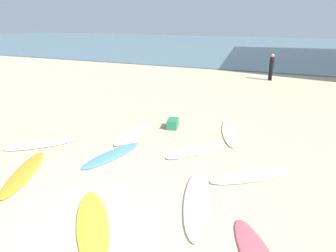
# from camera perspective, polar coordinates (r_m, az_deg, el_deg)

# --- Properties ---
(ground_plane) EXTENTS (120.00, 120.00, 0.00)m
(ground_plane) POSITION_cam_1_polar(r_m,az_deg,el_deg) (5.75, -14.79, -20.29)
(ground_plane) COLOR #C6B28E
(ocean_water) EXTENTS (120.00, 40.00, 0.08)m
(ocean_water) POSITION_cam_1_polar(r_m,az_deg,el_deg) (42.09, 19.25, 14.40)
(ocean_water) COLOR slate
(ocean_water) RESTS_ON ground_plane
(surfboard_0) EXTENTS (0.63, 2.20, 0.09)m
(surfboard_0) POSITION_cam_1_polar(r_m,az_deg,el_deg) (9.79, -6.77, -1.54)
(surfboard_0) COLOR white
(surfboard_0) RESTS_ON ground_plane
(surfboard_1) EXTENTS (2.05, 1.82, 0.07)m
(surfboard_1) POSITION_cam_1_polar(r_m,az_deg,el_deg) (7.55, 16.00, -9.36)
(surfboard_1) COLOR silver
(surfboard_1) RESTS_ON ground_plane
(surfboard_2) EXTENTS (1.04, 2.17, 0.06)m
(surfboard_2) POSITION_cam_1_polar(r_m,az_deg,el_deg) (8.44, -10.99, -5.63)
(surfboard_2) COLOR #5693E1
(surfboard_2) RESTS_ON ground_plane
(surfboard_3) EXTENTS (1.86, 2.09, 0.07)m
(surfboard_3) POSITION_cam_1_polar(r_m,az_deg,el_deg) (5.95, -14.61, -18.19)
(surfboard_3) COLOR yellow
(surfboard_3) RESTS_ON ground_plane
(surfboard_4) EXTENTS (1.17, 2.48, 0.06)m
(surfboard_4) POSITION_cam_1_polar(r_m,az_deg,el_deg) (10.06, 12.04, -1.33)
(surfboard_4) COLOR #EEEFCC
(surfboard_4) RESTS_ON ground_plane
(surfboard_5) EXTENTS (1.45, 2.35, 0.08)m
(surfboard_5) POSITION_cam_1_polar(r_m,az_deg,el_deg) (8.22, -26.44, -8.23)
(surfboard_5) COLOR orange
(surfboard_5) RESTS_ON ground_plane
(surfboard_7) EXTENTS (1.21, 2.57, 0.08)m
(surfboard_7) POSITION_cam_1_polar(r_m,az_deg,el_deg) (6.39, 5.72, -14.47)
(surfboard_7) COLOR white
(surfboard_7) RESTS_ON ground_plane
(surfboard_8) EXTENTS (1.66, 2.02, 0.08)m
(surfboard_8) POSITION_cam_1_polar(r_m,az_deg,el_deg) (8.61, 5.60, -4.73)
(surfboard_8) COLOR silver
(surfboard_8) RESTS_ON ground_plane
(surfboard_9) EXTENTS (1.87, 1.87, 0.07)m
(surfboard_9) POSITION_cam_1_polar(r_m,az_deg,el_deg) (9.78, -23.60, -3.29)
(surfboard_9) COLOR white
(surfboard_9) RESTS_ON ground_plane
(beachgoer_near) EXTENTS (0.39, 0.39, 1.62)m
(beachgoer_near) POSITION_cam_1_polar(r_m,az_deg,el_deg) (19.50, 19.66, 11.07)
(beachgoer_near) COLOR black
(beachgoer_near) RESTS_ON ground_plane
(beach_cooler) EXTENTS (0.46, 0.61, 0.33)m
(beach_cooler) POSITION_cam_1_polar(r_m,az_deg,el_deg) (10.31, 0.94, 0.46)
(beach_cooler) COLOR #287F51
(beach_cooler) RESTS_ON ground_plane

